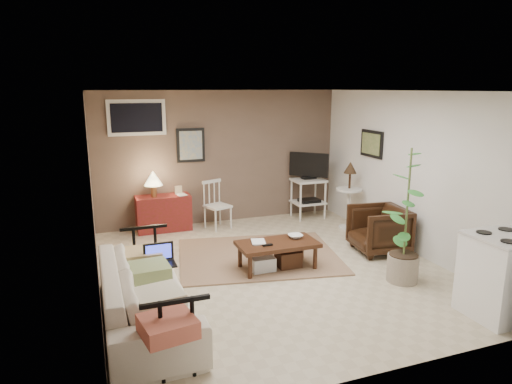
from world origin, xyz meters
name	(u,v)px	position (x,y,z in m)	size (l,w,h in m)	color
floor	(272,269)	(0.00, 0.00, 0.00)	(5.00, 5.00, 0.00)	#C1B293
art_back	(191,145)	(-0.55, 2.48, 1.45)	(0.50, 0.03, 0.60)	black
art_right	(372,144)	(2.23, 1.05, 1.52)	(0.03, 0.60, 0.45)	black
window	(137,118)	(-1.45, 2.48, 1.95)	(0.96, 0.03, 0.60)	silver
rug	(258,256)	(-0.01, 0.52, 0.01)	(2.30, 1.84, 0.02)	#916E54
coffee_table	(277,253)	(0.06, -0.02, 0.23)	(1.09, 0.57, 0.41)	#3D1F10
sofa	(145,285)	(-1.80, -0.89, 0.43)	(2.21, 0.65, 0.87)	white
sofa_pillows	(153,285)	(-1.75, -1.14, 0.53)	(0.43, 2.10, 0.15)	beige
sofa_end_rails	(158,288)	(-1.67, -0.89, 0.37)	(0.60, 2.21, 0.74)	black
laptop	(160,258)	(-1.59, -0.51, 0.56)	(0.34, 0.25, 0.23)	black
red_console	(163,210)	(-1.12, 2.29, 0.37)	(0.93, 0.41, 1.07)	maroon
spindle_chair	(217,206)	(-0.20, 2.09, 0.40)	(0.49, 0.49, 0.85)	silver
tv_stand	(309,184)	(1.62, 2.14, 0.66)	(0.59, 0.54, 1.25)	silver
side_table	(349,187)	(1.97, 1.28, 0.74)	(0.45, 0.45, 1.20)	silver
armchair	(379,227)	(1.78, 0.09, 0.39)	(0.75, 0.70, 0.77)	black
potted_plant	(407,211)	(1.43, -0.94, 0.93)	(0.44, 0.44, 1.76)	tan
stove	(502,276)	(1.84, -2.06, 0.46)	(0.71, 0.66, 0.93)	white
bowl	(295,231)	(0.38, 0.06, 0.49)	(0.20, 0.05, 0.20)	#3D1F10
book_table	(252,234)	(-0.27, 0.08, 0.51)	(0.18, 0.02, 0.25)	#3D1F10
book_console	(177,190)	(-0.87, 2.20, 0.72)	(0.15, 0.02, 0.21)	#3D1F10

